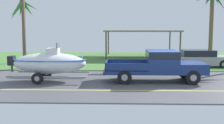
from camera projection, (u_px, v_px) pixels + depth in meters
ground at (149, 63)px, 22.91m from camera, size 36.00×22.00×0.11m
pickup_truck_towing at (161, 64)px, 14.98m from camera, size 5.99×2.00×1.82m
boat_on_trailer at (49, 63)px, 15.16m from camera, size 5.62×2.14×2.27m
parked_sedan_near at (199, 59)px, 20.59m from camera, size 4.55×1.82×1.38m
carport_awning at (141, 31)px, 26.94m from camera, size 7.61×5.62×2.88m
palm_tree_near_right at (212, 8)px, 24.74m from camera, size 2.94×3.15×6.84m
palm_tree_mid at (22, 15)px, 22.51m from camera, size 2.60×2.52×5.67m
utility_pole at (23, 9)px, 19.14m from camera, size 0.24×1.80×8.73m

